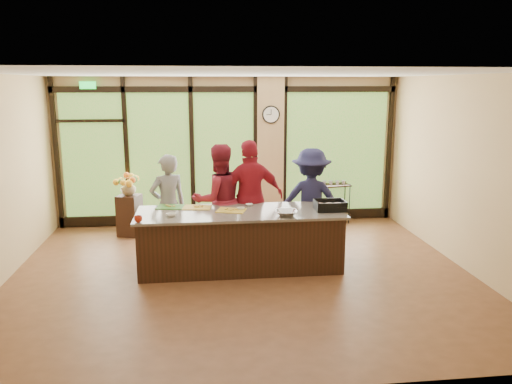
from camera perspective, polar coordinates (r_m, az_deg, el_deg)
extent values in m
plane|color=brown|center=(7.75, -1.60, -9.39)|extent=(7.00, 7.00, 0.00)
plane|color=white|center=(7.20, -1.74, 13.39)|extent=(7.00, 7.00, 0.00)
plane|color=tan|center=(10.28, -3.12, 4.66)|extent=(7.00, 0.00, 7.00)
plane|color=tan|center=(8.38, 22.93, 1.96)|extent=(0.00, 6.00, 6.00)
cube|color=tan|center=(10.31, 1.64, 4.70)|extent=(0.55, 0.12, 3.00)
cube|color=black|center=(10.14, -3.19, 11.64)|extent=(6.90, 0.08, 0.12)
cube|color=black|center=(10.50, -3.02, -2.85)|extent=(6.90, 0.08, 0.20)
cube|color=#19D83F|center=(10.29, -18.68, 11.49)|extent=(0.30, 0.04, 0.14)
cube|color=#3C6021|center=(10.45, -18.09, 3.92)|extent=(1.20, 0.02, 2.50)
cube|color=#3C6021|center=(10.27, -10.95, 4.17)|extent=(1.20, 0.02, 2.50)
cube|color=#3C6021|center=(10.25, -3.67, 4.35)|extent=(1.20, 0.02, 2.50)
cube|color=#3C6021|center=(10.63, 9.12, 4.51)|extent=(2.10, 0.02, 2.50)
cube|color=black|center=(10.59, -21.85, 4.02)|extent=(0.08, 0.08, 3.00)
cube|color=black|center=(10.31, -14.58, 4.31)|extent=(0.08, 0.08, 3.00)
cube|color=black|center=(10.21, -7.32, 4.53)|extent=(0.08, 0.08, 3.00)
cube|color=black|center=(10.28, -0.03, 4.68)|extent=(0.08, 0.08, 3.00)
cube|color=black|center=(10.36, 3.28, 4.72)|extent=(0.08, 0.08, 3.00)
cube|color=black|center=(10.97, 14.97, 4.75)|extent=(0.08, 0.08, 3.00)
cube|color=black|center=(7.88, -1.81, -5.61)|extent=(3.10, 1.00, 0.88)
cube|color=gray|center=(7.75, -1.83, -2.38)|extent=(3.20, 1.10, 0.04)
cylinder|color=black|center=(10.17, 1.72, 8.84)|extent=(0.36, 0.04, 0.36)
cylinder|color=white|center=(10.15, 1.73, 8.83)|extent=(0.31, 0.01, 0.31)
cube|color=black|center=(10.14, 1.74, 9.11)|extent=(0.01, 0.00, 0.11)
cube|color=black|center=(10.14, 1.45, 8.83)|extent=(0.09, 0.00, 0.01)
imported|color=gray|center=(8.48, -10.01, -1.52)|extent=(0.75, 0.64, 1.73)
imported|color=maroon|center=(8.41, -4.26, -0.92)|extent=(1.09, 0.96, 1.89)
imported|color=maroon|center=(8.41, -0.60, -0.65)|extent=(1.22, 0.71, 1.95)
imported|color=#1C1C3D|center=(8.63, 6.29, -0.94)|extent=(1.27, 0.89, 1.79)
cube|color=black|center=(7.90, 8.45, -1.75)|extent=(0.47, 0.37, 0.08)
imported|color=silver|center=(7.51, 3.49, -2.40)|extent=(0.36, 0.36, 0.08)
cube|color=#428831|center=(8.12, -9.70, -1.68)|extent=(0.48, 0.39, 0.01)
cube|color=gold|center=(8.02, -6.75, -1.75)|extent=(0.48, 0.39, 0.01)
cube|color=gold|center=(7.78, -2.85, -2.12)|extent=(0.51, 0.44, 0.01)
imported|color=white|center=(7.56, -9.68, -2.58)|extent=(0.16, 0.16, 0.05)
imported|color=white|center=(7.83, -1.76, -1.92)|extent=(0.14, 0.14, 0.04)
imported|color=white|center=(8.09, -0.77, -1.48)|extent=(0.13, 0.13, 0.03)
imported|color=#A42310|center=(7.33, -13.32, -3.02)|extent=(0.15, 0.15, 0.09)
cube|color=black|center=(9.86, -14.23, -2.58)|extent=(0.50, 0.50, 0.79)
imported|color=olive|center=(9.74, -14.39, 0.50)|extent=(0.33, 0.33, 0.30)
cube|color=black|center=(10.65, 8.77, -2.51)|extent=(0.71, 0.48, 0.03)
cube|color=black|center=(10.51, 8.88, 0.77)|extent=(0.71, 0.48, 0.03)
cylinder|color=black|center=(10.36, 7.47, -1.46)|extent=(0.02, 0.02, 0.84)
cylinder|color=black|center=(10.52, 10.62, -1.36)|extent=(0.02, 0.02, 0.84)
cylinder|color=black|center=(10.67, 7.04, -1.04)|extent=(0.02, 0.02, 0.84)
cylinder|color=black|center=(10.83, 10.10, -0.94)|extent=(0.02, 0.02, 0.84)
imported|color=silver|center=(10.45, 7.81, 1.06)|extent=(0.11, 0.11, 0.09)
imported|color=silver|center=(10.48, 8.55, 1.07)|extent=(0.11, 0.11, 0.09)
imported|color=silver|center=(10.52, 9.28, 1.09)|extent=(0.11, 0.11, 0.09)
imported|color=silver|center=(10.56, 9.96, 1.10)|extent=(0.11, 0.11, 0.09)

